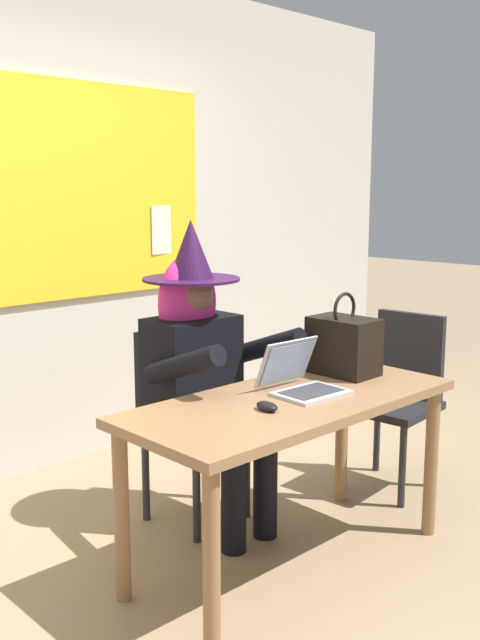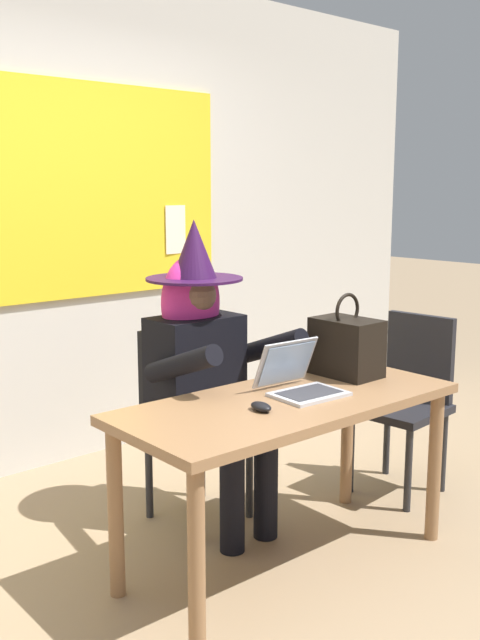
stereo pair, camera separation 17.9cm
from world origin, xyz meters
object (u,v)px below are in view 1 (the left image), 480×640
handbag (344,345)px  chair_at_desk (184,412)px  chair_extra_corner (399,390)px  laptop (302,381)px  desk_main (291,420)px  computer_mouse (267,406)px  person_costumed (201,358)px

handbag → chair_at_desk: bearing=127.2°
chair_extra_corner → laptop: bearing=3.7°
desk_main → chair_at_desk: bearing=89.6°
computer_mouse → chair_extra_corner: size_ratio=0.11×
person_costumed → computer_mouse: bearing=-18.7°
chair_extra_corner → chair_at_desk: bearing=-30.9°
person_costumed → computer_mouse: 0.65m
desk_main → computer_mouse: (-0.20, -0.05, 0.11)m
chair_at_desk → desk_main: bearing=-3.9°
handbag → chair_extra_corner: 0.69m
desk_main → laptop: bearing=13.7°
desk_main → computer_mouse: computer_mouse is taller
person_costumed → handbag: (0.45, -0.47, 0.06)m
desk_main → handbag: handbag is taller
desk_main → computer_mouse: 0.24m
desk_main → computer_mouse: bearing=-165.5°
chair_at_desk → laptop: size_ratio=2.84×
laptop → person_costumed: bearing=102.8°
desk_main → handbag: (0.46, 0.08, 0.23)m
handbag → desk_main: bearing=-169.7°
person_costumed → chair_extra_corner: bearing=69.3°
desk_main → handbag: bearing=10.3°
chair_at_desk → computer_mouse: size_ratio=8.78×
laptop → handbag: 0.38m
desk_main → chair_extra_corner: chair_extra_corner is taller
chair_at_desk → person_costumed: bearing=-1.4°
chair_at_desk → computer_mouse: bearing=-19.2°
person_costumed → laptop: 0.54m
computer_mouse → chair_extra_corner: chair_extra_corner is taller
person_costumed → chair_at_desk: bearing=-177.5°
laptop → computer_mouse: bearing=-161.6°
person_costumed → chair_extra_corner: 1.15m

